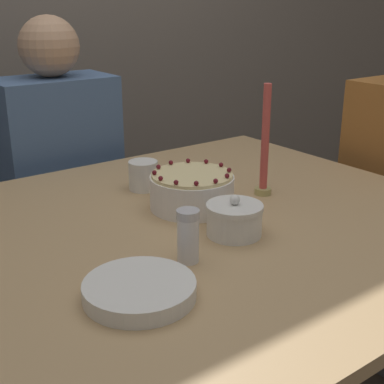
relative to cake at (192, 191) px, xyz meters
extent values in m
cube|color=tan|center=(-0.02, -0.08, -0.06)|extent=(1.30, 1.18, 0.03)
cylinder|color=tan|center=(0.57, 0.45, -0.42)|extent=(0.07, 0.07, 0.69)
cylinder|color=white|center=(0.00, 0.00, 0.00)|extent=(0.22, 0.22, 0.09)
cylinder|color=beige|center=(0.00, 0.00, 0.04)|extent=(0.21, 0.21, 0.01)
sphere|color=maroon|center=(0.10, 0.00, 0.05)|extent=(0.01, 0.01, 0.01)
sphere|color=maroon|center=(0.08, 0.05, 0.05)|extent=(0.01, 0.01, 0.01)
sphere|color=maroon|center=(0.05, 0.08, 0.05)|extent=(0.01, 0.01, 0.01)
sphere|color=maroon|center=(0.00, 0.10, 0.05)|extent=(0.01, 0.01, 0.01)
sphere|color=maroon|center=(-0.05, 0.08, 0.05)|extent=(0.01, 0.01, 0.01)
sphere|color=maroon|center=(-0.08, 0.05, 0.05)|extent=(0.01, 0.01, 0.01)
sphere|color=maroon|center=(-0.10, 0.00, 0.05)|extent=(0.01, 0.01, 0.01)
sphere|color=maroon|center=(-0.08, -0.05, 0.05)|extent=(0.01, 0.01, 0.01)
sphere|color=maroon|center=(-0.05, -0.08, 0.05)|extent=(0.01, 0.01, 0.01)
sphere|color=maroon|center=(0.00, -0.10, 0.05)|extent=(0.01, 0.01, 0.01)
sphere|color=maroon|center=(0.05, -0.08, 0.05)|extent=(0.01, 0.01, 0.01)
sphere|color=maroon|center=(0.08, -0.05, 0.05)|extent=(0.01, 0.01, 0.01)
cylinder|color=white|center=(-0.02, -0.20, -0.02)|extent=(0.13, 0.13, 0.06)
cylinder|color=white|center=(-0.02, -0.20, 0.02)|extent=(0.13, 0.13, 0.01)
sphere|color=white|center=(-0.02, -0.20, 0.04)|extent=(0.02, 0.02, 0.02)
cylinder|color=white|center=(-0.19, -0.24, 0.00)|extent=(0.05, 0.05, 0.10)
cylinder|color=silver|center=(-0.19, -0.24, 0.06)|extent=(0.05, 0.05, 0.02)
cylinder|color=white|center=(-0.34, -0.30, -0.04)|extent=(0.21, 0.21, 0.01)
cylinder|color=white|center=(-0.34, -0.30, -0.03)|extent=(0.21, 0.21, 0.01)
cylinder|color=white|center=(-0.34, -0.30, -0.03)|extent=(0.21, 0.21, 0.01)
cylinder|color=white|center=(-0.34, -0.30, -0.02)|extent=(0.21, 0.21, 0.01)
cylinder|color=tan|center=(0.22, -0.04, -0.04)|extent=(0.05, 0.05, 0.02)
cylinder|color=#CC4C47|center=(0.22, -0.04, 0.12)|extent=(0.02, 0.02, 0.29)
cylinder|color=white|center=(-0.03, 0.20, -0.01)|extent=(0.08, 0.08, 0.08)
cube|color=#473D33|center=(-0.07, 0.71, -0.54)|extent=(0.34, 0.34, 0.45)
cube|color=#4C6B99|center=(-0.07, 0.71, -0.05)|extent=(0.40, 0.24, 0.54)
sphere|color=tan|center=(-0.07, 0.71, 0.32)|extent=(0.20, 0.20, 0.20)
camera|label=1|loc=(-0.77, -1.05, 0.47)|focal=50.00mm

